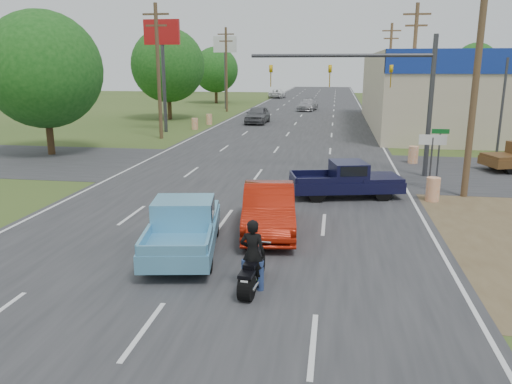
% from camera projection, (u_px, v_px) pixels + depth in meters
% --- Properties ---
extents(ground, '(200.00, 200.00, 0.00)m').
position_uv_depth(ground, '(144.00, 331.00, 10.64)').
color(ground, '#3B5120').
rests_on(ground, ground).
extents(main_road, '(15.00, 180.00, 0.02)m').
position_uv_depth(main_road, '(296.00, 124.00, 48.94)').
color(main_road, '#2D2D30').
rests_on(main_road, ground).
extents(cross_road, '(120.00, 10.00, 0.02)m').
position_uv_depth(cross_road, '(264.00, 167.00, 27.87)').
color(cross_road, '#2D2D30').
rests_on(cross_road, ground).
extents(utility_pole_1, '(2.00, 0.28, 10.00)m').
position_uv_depth(utility_pole_1, '(477.00, 70.00, 20.34)').
color(utility_pole_1, '#4C3823').
rests_on(utility_pole_1, ground).
extents(utility_pole_2, '(2.00, 0.28, 10.00)m').
position_uv_depth(utility_pole_2, '(413.00, 68.00, 37.57)').
color(utility_pole_2, '#4C3823').
rests_on(utility_pole_2, ground).
extents(utility_pole_3, '(2.00, 0.28, 10.00)m').
position_uv_depth(utility_pole_3, '(389.00, 68.00, 54.80)').
color(utility_pole_3, '#4C3823').
rests_on(utility_pole_3, ground).
extents(utility_pole_5, '(2.00, 0.28, 10.00)m').
position_uv_depth(utility_pole_5, '(158.00, 68.00, 37.59)').
color(utility_pole_5, '#4C3823').
rests_on(utility_pole_5, ground).
extents(utility_pole_6, '(2.00, 0.28, 10.00)m').
position_uv_depth(utility_pole_6, '(226.00, 68.00, 60.57)').
color(utility_pole_6, '#4C3823').
rests_on(utility_pole_6, ground).
extents(tree_0, '(7.14, 7.14, 8.84)m').
position_uv_depth(tree_0, '(43.00, 70.00, 30.63)').
color(tree_0, '#422D19').
rests_on(tree_0, ground).
extents(tree_1, '(7.56, 7.56, 9.36)m').
position_uv_depth(tree_1, '(168.00, 65.00, 51.54)').
color(tree_1, '#422D19').
rests_on(tree_1, ground).
extents(tree_2, '(6.72, 6.72, 8.32)m').
position_uv_depth(tree_2, '(216.00, 70.00, 74.78)').
color(tree_2, '#422D19').
rests_on(tree_2, ground).
extents(tree_4, '(9.24, 9.24, 11.44)m').
position_uv_depth(tree_4, '(5.00, 58.00, 89.15)').
color(tree_4, '#422D19').
rests_on(tree_4, ground).
extents(tree_5, '(7.98, 7.98, 9.88)m').
position_uv_depth(tree_5, '(476.00, 64.00, 95.58)').
color(tree_5, '#422D19').
rests_on(tree_5, ground).
extents(tree_6, '(8.82, 8.82, 10.92)m').
position_uv_depth(tree_6, '(175.00, 61.00, 104.57)').
color(tree_6, '#422D19').
rests_on(tree_6, ground).
extents(barrel_0, '(0.56, 0.56, 1.00)m').
position_uv_depth(barrel_0, '(433.00, 189.00, 20.79)').
color(barrel_0, orange).
rests_on(barrel_0, ground).
extents(barrel_1, '(0.56, 0.56, 1.00)m').
position_uv_depth(barrel_1, '(413.00, 155.00, 28.87)').
color(barrel_1, orange).
rests_on(barrel_1, ground).
extents(barrel_2, '(0.56, 0.56, 1.00)m').
position_uv_depth(barrel_2, '(195.00, 124.00, 44.37)').
color(barrel_2, orange).
rests_on(barrel_2, ground).
extents(barrel_3, '(0.56, 0.56, 1.00)m').
position_uv_depth(barrel_3, '(209.00, 119.00, 48.15)').
color(barrel_3, orange).
rests_on(barrel_3, ground).
extents(pole_sign_left_near, '(3.00, 0.35, 9.20)m').
position_uv_depth(pole_sign_left_near, '(162.00, 45.00, 41.12)').
color(pole_sign_left_near, '#3F3F44').
rests_on(pole_sign_left_near, ground).
extents(pole_sign_left_far, '(3.00, 0.35, 9.20)m').
position_uv_depth(pole_sign_left_far, '(225.00, 53.00, 64.10)').
color(pole_sign_left_far, '#3F3F44').
rests_on(pole_sign_left_far, ground).
extents(lane_sign, '(1.20, 0.08, 2.52)m').
position_uv_depth(lane_sign, '(432.00, 149.00, 22.33)').
color(lane_sign, '#3F3F44').
rests_on(lane_sign, ground).
extents(street_name_sign, '(0.80, 0.08, 2.61)m').
position_uv_depth(street_name_sign, '(439.00, 150.00, 23.75)').
color(street_name_sign, '#3F3F44').
rests_on(street_name_sign, ground).
extents(signal_mast, '(9.12, 0.40, 7.00)m').
position_uv_depth(signal_mast, '(377.00, 80.00, 24.85)').
color(signal_mast, '#3F3F44').
rests_on(signal_mast, ground).
extents(red_convertible, '(2.29, 5.01, 1.59)m').
position_uv_depth(red_convertible, '(269.00, 209.00, 16.84)').
color(red_convertible, '#9F1707').
rests_on(red_convertible, ground).
extents(motorcycle, '(0.65, 2.10, 1.06)m').
position_uv_depth(motorcycle, '(252.00, 273.00, 12.44)').
color(motorcycle, black).
rests_on(motorcycle, ground).
extents(rider, '(0.67, 0.47, 1.76)m').
position_uv_depth(rider, '(253.00, 257.00, 12.39)').
color(rider, black).
rests_on(rider, ground).
extents(blue_pickup, '(2.72, 5.21, 1.64)m').
position_uv_depth(blue_pickup, '(184.00, 225.00, 15.05)').
color(blue_pickup, black).
rests_on(blue_pickup, ground).
extents(navy_pickup, '(4.96, 2.84, 1.55)m').
position_uv_depth(navy_pickup, '(349.00, 179.00, 21.33)').
color(navy_pickup, black).
rests_on(navy_pickup, ground).
extents(distant_car_grey, '(2.13, 4.99, 1.68)m').
position_uv_depth(distant_car_grey, '(258.00, 115.00, 48.96)').
color(distant_car_grey, '#5A5B5F').
rests_on(distant_car_grey, ground).
extents(distant_car_silver, '(2.78, 5.24, 1.45)m').
position_uv_depth(distant_car_silver, '(308.00, 105.00, 63.10)').
color(distant_car_silver, '#A6A5AA').
rests_on(distant_car_silver, ground).
extents(distant_car_white, '(2.77, 5.52, 1.50)m').
position_uv_depth(distant_car_white, '(277.00, 94.00, 88.30)').
color(distant_car_white, white).
rests_on(distant_car_white, ground).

